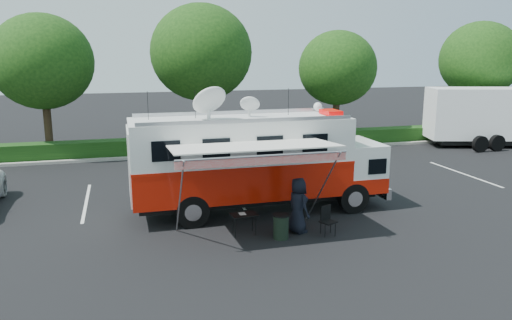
{
  "coord_description": "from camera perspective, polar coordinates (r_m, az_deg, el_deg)",
  "views": [
    {
      "loc": [
        -5.0,
        -17.65,
        5.99
      ],
      "look_at": [
        0.0,
        0.5,
        1.9
      ],
      "focal_mm": 35.0,
      "sensor_mm": 36.0,
      "label": 1
    }
  ],
  "objects": [
    {
      "name": "back_border",
      "position": [
        31.18,
        -4.1,
        10.42
      ],
      "size": [
        60.0,
        6.14,
        8.87
      ],
      "color": "#9E998E",
      "rests_on": "ground_plane"
    },
    {
      "name": "person",
      "position": [
        17.17,
        4.79,
        -8.2
      ],
      "size": [
        0.85,
        1.06,
        1.89
      ],
      "primitive_type": "imported",
      "rotation": [
        0.0,
        0.0,
        1.87
      ],
      "color": "black",
      "rests_on": "ground_plane"
    },
    {
      "name": "trash_bin",
      "position": [
        16.44,
        2.87,
        -7.59
      ],
      "size": [
        0.55,
        0.55,
        0.82
      ],
      "color": "black",
      "rests_on": "ground_plane"
    },
    {
      "name": "ground_plane",
      "position": [
        19.3,
        0.4,
        -5.83
      ],
      "size": [
        120.0,
        120.0,
        0.0
      ],
      "primitive_type": "plane",
      "color": "black",
      "rests_on": "ground"
    },
    {
      "name": "command_truck",
      "position": [
        18.75,
        0.16,
        -0.07
      ],
      "size": [
        9.65,
        2.66,
        4.64
      ],
      "color": "black",
      "rests_on": "ground_plane"
    },
    {
      "name": "folding_chair",
      "position": [
        16.93,
        8.1,
        -6.53
      ],
      "size": [
        0.6,
        0.64,
        0.97
      ],
      "color": "black",
      "rests_on": "ground_plane"
    },
    {
      "name": "folding_table",
      "position": [
        16.68,
        -1.38,
        -6.34
      ],
      "size": [
        0.89,
        0.67,
        0.72
      ],
      "color": "black",
      "rests_on": "ground_plane"
    },
    {
      "name": "awning",
      "position": [
        15.72,
        -0.18,
        1.25
      ],
      "size": [
        5.27,
        2.72,
        3.18
      ],
      "color": "silver",
      "rests_on": "ground_plane"
    },
    {
      "name": "stall_lines",
      "position": [
        21.96,
        -3.0,
        -3.57
      ],
      "size": [
        24.12,
        5.5,
        0.01
      ],
      "color": "silver",
      "rests_on": "ground_plane"
    }
  ]
}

